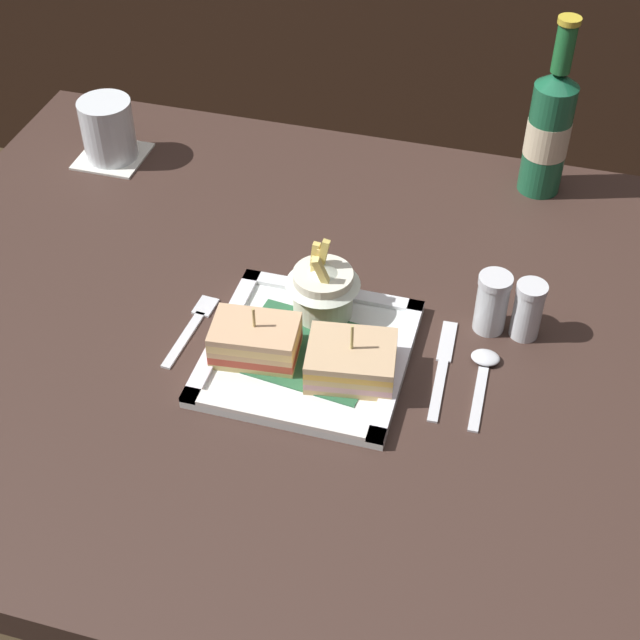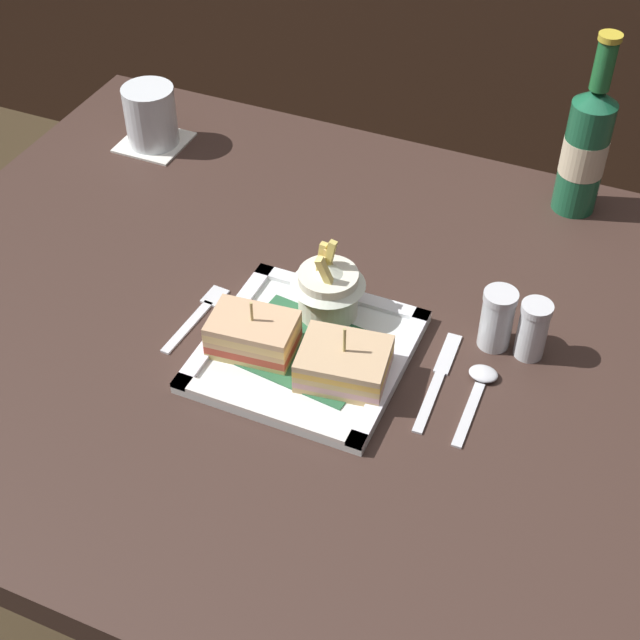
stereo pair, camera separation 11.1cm
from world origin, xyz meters
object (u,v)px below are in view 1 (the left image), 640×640
object	(u,v)px
salt_shaker	(491,306)
pepper_shaker	(527,313)
sandwich_half_left	(255,341)
beer_bottle	(549,129)
square_plate	(309,353)
water_glass	(109,133)
fork	(193,325)
knife	(443,365)
dining_table	(331,382)
sandwich_half_right	(351,361)
spoon	(484,367)
fries_cup	(323,285)

from	to	relation	value
salt_shaker	pepper_shaker	bearing A→B (deg)	-0.00
sandwich_half_left	beer_bottle	xyz separation A→B (m)	(0.29, 0.46, 0.07)
square_plate	water_glass	size ratio (longest dim) A/B	2.56
fork	pepper_shaker	xyz separation A→B (m)	(0.40, 0.10, 0.03)
fork	knife	world-z (taller)	same
dining_table	knife	bearing A→B (deg)	-8.33
sandwich_half_left	water_glass	size ratio (longest dim) A/B	1.16
beer_bottle	water_glass	bearing A→B (deg)	-171.65
sandwich_half_left	knife	size ratio (longest dim) A/B	0.64
knife	pepper_shaker	bearing A→B (deg)	43.32
water_glass	sandwich_half_right	bearing A→B (deg)	-37.33
dining_table	knife	world-z (taller)	knife
beer_bottle	pepper_shaker	xyz separation A→B (m)	(0.02, -0.32, -0.07)
fork	spoon	size ratio (longest dim) A/B	1.04
sandwich_half_right	fries_cup	size ratio (longest dim) A/B	1.09
sandwich_half_right	beer_bottle	distance (m)	0.49
fries_cup	sandwich_half_left	bearing A→B (deg)	-120.73
sandwich_half_left	pepper_shaker	distance (m)	0.33
beer_bottle	knife	world-z (taller)	beer_bottle
water_glass	beer_bottle	bearing A→B (deg)	8.35
dining_table	beer_bottle	bearing A→B (deg)	60.60
square_plate	pepper_shaker	xyz separation A→B (m)	(0.25, 0.11, 0.03)
dining_table	sandwich_half_left	world-z (taller)	sandwich_half_left
beer_bottle	pepper_shaker	world-z (taller)	beer_bottle
square_plate	sandwich_half_right	xyz separation A→B (m)	(0.06, -0.02, 0.02)
dining_table	water_glass	xyz separation A→B (m)	(-0.43, 0.29, 0.14)
square_plate	salt_shaker	bearing A→B (deg)	28.64
fork	spoon	bearing A→B (deg)	3.47
dining_table	pepper_shaker	xyz separation A→B (m)	(0.23, 0.06, 0.13)
dining_table	sandwich_half_right	size ratio (longest dim) A/B	10.78
sandwich_half_right	knife	xyz separation A→B (m)	(0.10, 0.05, -0.03)
sandwich_half_right	salt_shaker	size ratio (longest dim) A/B	1.38
water_glass	sandwich_half_left	bearing A→B (deg)	-45.37
beer_bottle	salt_shaker	xyz separation A→B (m)	(-0.03, -0.32, -0.07)
fries_cup	fork	bearing A→B (deg)	-159.05
sandwich_half_left	beer_bottle	bearing A→B (deg)	57.63
dining_table	sandwich_half_right	world-z (taller)	sandwich_half_right
sandwich_half_right	knife	world-z (taller)	sandwich_half_right
square_plate	spoon	world-z (taller)	square_plate
fork	spoon	distance (m)	0.36
dining_table	knife	xyz separation A→B (m)	(0.14, -0.02, 0.09)
knife	spoon	bearing A→B (deg)	7.63
salt_shaker	square_plate	bearing A→B (deg)	-151.36
knife	pepper_shaker	world-z (taller)	pepper_shaker
square_plate	spoon	size ratio (longest dim) A/B	1.78
square_plate	pepper_shaker	size ratio (longest dim) A/B	3.03
sandwich_half_right	fork	world-z (taller)	sandwich_half_right
salt_shaker	dining_table	bearing A→B (deg)	-162.09
fork	spoon	xyz separation A→B (m)	(0.36, 0.02, 0.00)
sandwich_half_left	square_plate	bearing A→B (deg)	21.79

